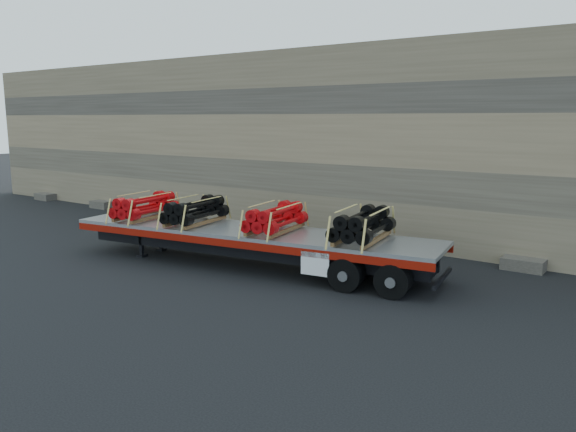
% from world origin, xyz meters
% --- Properties ---
extents(ground, '(120.00, 120.00, 0.00)m').
position_xyz_m(ground, '(0.00, 0.00, 0.00)').
color(ground, black).
rests_on(ground, ground).
extents(rock_wall, '(44.00, 3.00, 7.00)m').
position_xyz_m(rock_wall, '(0.00, 6.50, 3.50)').
color(rock_wall, '#7A6B54').
rests_on(rock_wall, ground).
extents(trailer, '(11.85, 3.94, 1.16)m').
position_xyz_m(trailer, '(0.12, 0.25, 0.58)').
color(trailer, '#B8BBC1').
rests_on(trailer, ground).
extents(bundle_front, '(1.43, 2.36, 0.79)m').
position_xyz_m(bundle_front, '(-3.80, -0.33, 1.56)').
color(bundle_front, red).
rests_on(bundle_front, trailer).
extents(bundle_midfront, '(1.42, 2.34, 0.78)m').
position_xyz_m(bundle_midfront, '(-1.79, -0.03, 1.55)').
color(bundle_midfront, black).
rests_on(bundle_midfront, trailer).
extents(bundle_midrear, '(1.41, 2.33, 0.78)m').
position_xyz_m(bundle_midrear, '(1.03, 0.39, 1.55)').
color(bundle_midrear, red).
rests_on(bundle_midrear, trailer).
extents(bundle_rear, '(1.51, 2.49, 0.83)m').
position_xyz_m(bundle_rear, '(3.68, 0.79, 1.58)').
color(bundle_rear, black).
rests_on(bundle_rear, trailer).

